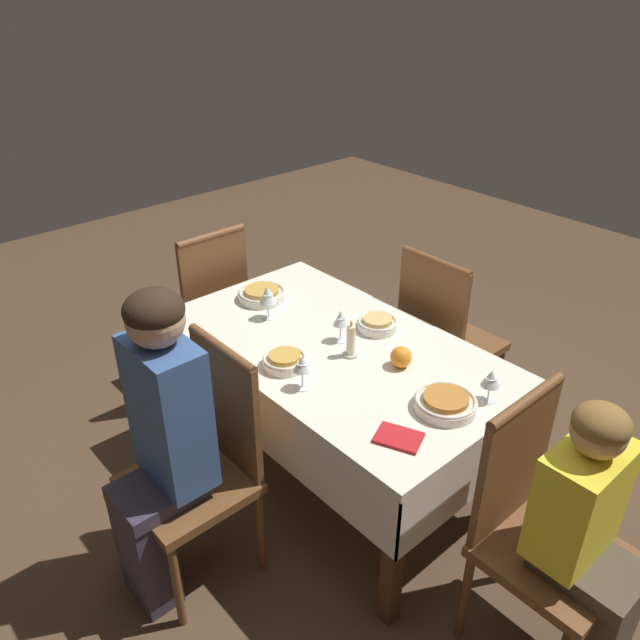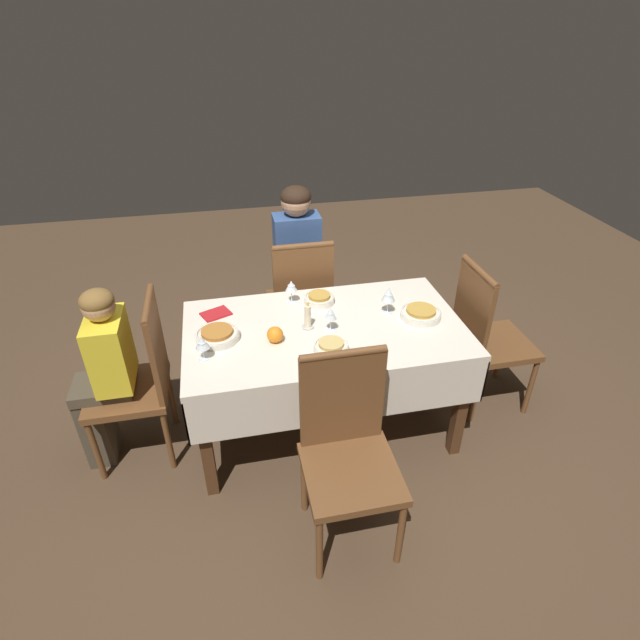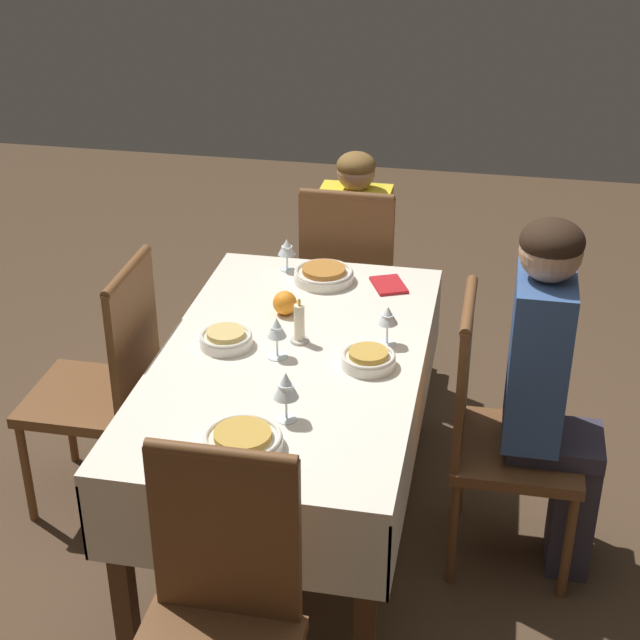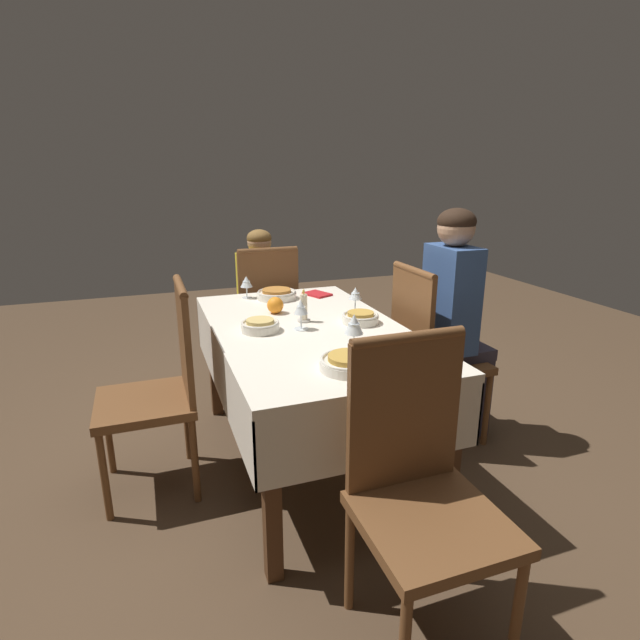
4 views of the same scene
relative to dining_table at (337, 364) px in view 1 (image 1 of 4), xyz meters
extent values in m
plane|color=#4C3826|center=(0.00, 0.00, -0.63)|extent=(8.00, 8.00, 0.00)
cube|color=silver|center=(0.00, 0.00, 0.08)|extent=(1.51, 0.87, 0.04)
cube|color=silver|center=(0.00, 0.43, -0.07)|extent=(1.51, 0.01, 0.26)
cube|color=silver|center=(0.00, -0.43, -0.07)|extent=(1.51, 0.01, 0.26)
cube|color=silver|center=(0.75, 0.00, -0.07)|extent=(0.01, 0.87, 0.26)
cube|color=silver|center=(-0.75, 0.00, -0.07)|extent=(0.01, 0.87, 0.26)
cube|color=#4C2D19|center=(0.69, 0.36, -0.29)|extent=(0.06, 0.06, 0.69)
cube|color=#4C2D19|center=(-0.69, 0.36, -0.29)|extent=(0.06, 0.06, 0.69)
cube|color=#4C2D19|center=(0.69, -0.36, -0.29)|extent=(0.06, 0.06, 0.69)
cube|color=#4C2D19|center=(-0.69, -0.36, -0.29)|extent=(0.06, 0.06, 0.69)
cube|color=brown|center=(-0.01, 0.76, -0.20)|extent=(0.42, 0.42, 0.04)
cube|color=brown|center=(-0.01, 0.57, 0.07)|extent=(0.39, 0.03, 0.50)
cylinder|color=brown|center=(-0.01, 0.57, 0.32)|extent=(0.38, 0.04, 0.04)
cylinder|color=brown|center=(0.17, 0.95, -0.42)|extent=(0.03, 0.03, 0.41)
cylinder|color=brown|center=(-0.20, 0.95, -0.42)|extent=(0.03, 0.03, 0.41)
cylinder|color=brown|center=(0.17, 0.58, -0.42)|extent=(0.03, 0.03, 0.41)
cylinder|color=brown|center=(-0.20, 0.58, -0.42)|extent=(0.03, 0.03, 0.41)
cube|color=brown|center=(-1.08, 0.03, -0.20)|extent=(0.42, 0.42, 0.04)
cube|color=brown|center=(-0.89, 0.03, 0.07)|extent=(0.03, 0.39, 0.50)
cylinder|color=brown|center=(-0.89, 0.03, 0.32)|extent=(0.04, 0.38, 0.04)
cylinder|color=brown|center=(-1.27, -0.15, -0.42)|extent=(0.03, 0.03, 0.41)
cylinder|color=brown|center=(-0.90, 0.22, -0.42)|extent=(0.03, 0.03, 0.41)
cylinder|color=brown|center=(-0.90, -0.15, -0.42)|extent=(0.03, 0.03, 0.41)
cube|color=brown|center=(-0.04, -0.76, -0.20)|extent=(0.42, 0.42, 0.04)
cube|color=brown|center=(-0.04, -0.57, 0.07)|extent=(0.39, 0.03, 0.50)
cylinder|color=brown|center=(-0.04, -0.57, 0.32)|extent=(0.38, 0.04, 0.04)
cylinder|color=brown|center=(-0.23, -0.95, -0.42)|extent=(0.03, 0.03, 0.41)
cylinder|color=brown|center=(0.14, -0.95, -0.42)|extent=(0.03, 0.03, 0.41)
cylinder|color=brown|center=(-0.23, -0.58, -0.42)|extent=(0.03, 0.03, 0.41)
cylinder|color=brown|center=(0.14, -0.58, -0.42)|extent=(0.03, 0.03, 0.41)
cube|color=brown|center=(1.08, 0.03, -0.20)|extent=(0.42, 0.42, 0.04)
cube|color=brown|center=(0.89, 0.03, 0.07)|extent=(0.03, 0.39, 0.50)
cylinder|color=brown|center=(0.89, 0.03, 0.32)|extent=(0.04, 0.38, 0.04)
cylinder|color=brown|center=(1.27, -0.16, -0.42)|extent=(0.03, 0.03, 0.41)
cylinder|color=brown|center=(1.27, 0.21, -0.42)|extent=(0.03, 0.03, 0.41)
cylinder|color=brown|center=(0.90, -0.16, -0.42)|extent=(0.03, 0.03, 0.41)
cylinder|color=brown|center=(0.90, 0.21, -0.42)|extent=(0.03, 0.03, 0.41)
cube|color=#383342|center=(-0.01, 0.96, -0.40)|extent=(0.22, 0.14, 0.45)
cube|color=#383342|center=(-0.01, 0.88, -0.15)|extent=(0.24, 0.31, 0.06)
cube|color=#38568E|center=(-0.01, 0.79, 0.16)|extent=(0.30, 0.18, 0.55)
sphere|color=tan|center=(-0.01, 0.79, 0.53)|extent=(0.19, 0.19, 0.19)
ellipsoid|color=black|center=(-0.01, 0.79, 0.56)|extent=(0.19, 0.19, 0.13)
cube|color=#4C4233|center=(-1.29, 0.03, -0.40)|extent=(0.14, 0.22, 0.45)
cube|color=#4C4233|center=(-1.20, 0.03, -0.15)|extent=(0.31, 0.24, 0.06)
cube|color=yellow|center=(-1.12, 0.03, 0.08)|extent=(0.18, 0.30, 0.39)
sphere|color=tan|center=(-1.12, 0.03, 0.34)|extent=(0.16, 0.16, 0.16)
ellipsoid|color=brown|center=(-1.12, 0.03, 0.37)|extent=(0.16, 0.16, 0.11)
cylinder|color=silver|center=(0.03, 0.26, 0.11)|extent=(0.18, 0.18, 0.04)
torus|color=silver|center=(0.03, 0.26, 0.13)|extent=(0.17, 0.17, 0.01)
cylinder|color=gold|center=(0.03, 0.26, 0.14)|extent=(0.13, 0.13, 0.02)
cylinder|color=white|center=(-0.13, 0.30, 0.10)|extent=(0.06, 0.06, 0.00)
cylinder|color=white|center=(-0.13, 0.30, 0.13)|extent=(0.01, 0.01, 0.07)
cone|color=white|center=(-0.13, 0.30, 0.20)|extent=(0.07, 0.07, 0.06)
cylinder|color=white|center=(-0.13, 0.30, 0.19)|extent=(0.04, 0.04, 0.03)
cylinder|color=silver|center=(-0.57, 0.00, 0.11)|extent=(0.23, 0.23, 0.04)
torus|color=silver|center=(-0.57, 0.00, 0.13)|extent=(0.22, 0.22, 0.01)
cylinder|color=#B2702D|center=(-0.57, 0.00, 0.14)|extent=(0.16, 0.16, 0.02)
cylinder|color=white|center=(-0.64, -0.16, 0.10)|extent=(0.06, 0.06, 0.00)
cylinder|color=white|center=(-0.64, -0.16, 0.13)|extent=(0.01, 0.01, 0.06)
cone|color=white|center=(-0.64, -0.16, 0.19)|extent=(0.07, 0.07, 0.06)
cylinder|color=white|center=(-0.64, -0.16, 0.18)|extent=(0.04, 0.04, 0.03)
cylinder|color=silver|center=(-0.02, -0.23, 0.11)|extent=(0.18, 0.18, 0.04)
torus|color=silver|center=(-0.02, -0.23, 0.13)|extent=(0.18, 0.18, 0.01)
cylinder|color=tan|center=(-0.02, -0.23, 0.14)|extent=(0.13, 0.13, 0.02)
cylinder|color=white|center=(0.02, -0.04, 0.10)|extent=(0.07, 0.07, 0.00)
cylinder|color=white|center=(0.02, -0.04, 0.13)|extent=(0.01, 0.01, 0.07)
cone|color=white|center=(0.02, -0.04, 0.20)|extent=(0.06, 0.06, 0.07)
cylinder|color=white|center=(0.02, -0.04, 0.19)|extent=(0.04, 0.04, 0.03)
cylinder|color=silver|center=(0.54, -0.02, 0.11)|extent=(0.23, 0.23, 0.04)
torus|color=silver|center=(0.54, -0.02, 0.13)|extent=(0.22, 0.22, 0.01)
cylinder|color=gold|center=(0.54, -0.02, 0.14)|extent=(0.16, 0.16, 0.02)
cylinder|color=white|center=(0.38, 0.07, 0.10)|extent=(0.06, 0.06, 0.00)
cylinder|color=white|center=(0.38, 0.07, 0.13)|extent=(0.01, 0.01, 0.08)
cone|color=white|center=(0.38, 0.07, 0.21)|extent=(0.08, 0.08, 0.08)
cylinder|color=white|center=(0.38, 0.07, 0.20)|extent=(0.05, 0.05, 0.04)
cylinder|color=beige|center=(-0.09, 0.01, 0.10)|extent=(0.06, 0.06, 0.01)
cylinder|color=beige|center=(-0.09, 0.01, 0.17)|extent=(0.04, 0.04, 0.13)
ellipsoid|color=#F9C64C|center=(-0.09, 0.01, 0.24)|extent=(0.01, 0.01, 0.03)
sphere|color=orange|center=(-0.28, -0.08, 0.14)|extent=(0.09, 0.09, 0.09)
cube|color=red|center=(-0.57, 0.25, 0.10)|extent=(0.19, 0.16, 0.01)
camera|label=1|loc=(-1.62, 1.53, 1.49)|focal=35.00mm
camera|label=2|loc=(-0.49, -2.21, 1.57)|focal=28.00mm
camera|label=3|loc=(2.73, 0.63, 1.70)|focal=55.00mm
camera|label=4|loc=(2.14, -0.71, 0.81)|focal=28.00mm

